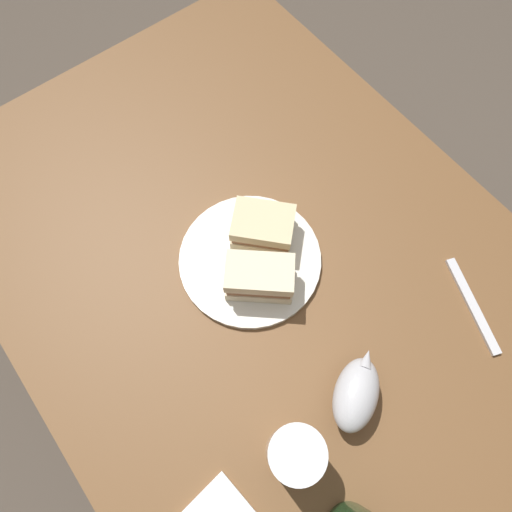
{
  "coord_description": "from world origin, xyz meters",
  "views": [
    {
      "loc": [
        -0.23,
        0.19,
        1.51
      ],
      "look_at": [
        0.01,
        0.01,
        0.77
      ],
      "focal_mm": 31.88,
      "sensor_mm": 36.0,
      "label": 1
    }
  ],
  "objects_px": {
    "plate": "(250,259)",
    "sandwich_half_right": "(263,227)",
    "gravy_boat": "(356,394)",
    "sandwich_half_left": "(260,277)",
    "pint_glass": "(293,453)",
    "fork": "(472,305)"
  },
  "relations": [
    {
      "from": "plate",
      "to": "sandwich_half_right",
      "type": "distance_m",
      "value": 0.06
    },
    {
      "from": "sandwich_half_right",
      "to": "gravy_boat",
      "type": "height_order",
      "value": "sandwich_half_right"
    },
    {
      "from": "sandwich_half_right",
      "to": "gravy_boat",
      "type": "distance_m",
      "value": 0.32
    },
    {
      "from": "plate",
      "to": "sandwich_half_left",
      "type": "distance_m",
      "value": 0.07
    },
    {
      "from": "plate",
      "to": "pint_glass",
      "type": "distance_m",
      "value": 0.33
    },
    {
      "from": "sandwich_half_left",
      "to": "sandwich_half_right",
      "type": "bearing_deg",
      "value": -41.68
    },
    {
      "from": "plate",
      "to": "gravy_boat",
      "type": "bearing_deg",
      "value": 176.95
    },
    {
      "from": "sandwich_half_left",
      "to": "pint_glass",
      "type": "xyz_separation_m",
      "value": [
        -0.24,
        0.13,
        0.01
      ]
    },
    {
      "from": "fork",
      "to": "gravy_boat",
      "type": "bearing_deg",
      "value": -72.61
    },
    {
      "from": "plate",
      "to": "fork",
      "type": "distance_m",
      "value": 0.4
    },
    {
      "from": "gravy_boat",
      "to": "sandwich_half_left",
      "type": "bearing_deg",
      "value": 0.43
    },
    {
      "from": "plate",
      "to": "fork",
      "type": "xyz_separation_m",
      "value": [
        -0.31,
        -0.26,
        -0.0
      ]
    },
    {
      "from": "gravy_boat",
      "to": "fork",
      "type": "distance_m",
      "value": 0.27
    },
    {
      "from": "fork",
      "to": "sandwich_half_left",
      "type": "bearing_deg",
      "value": -112.29
    },
    {
      "from": "sandwich_half_right",
      "to": "plate",
      "type": "bearing_deg",
      "value": 115.84
    },
    {
      "from": "gravy_boat",
      "to": "sandwich_half_right",
      "type": "bearing_deg",
      "value": -11.32
    },
    {
      "from": "pint_glass",
      "to": "fork",
      "type": "bearing_deg",
      "value": -91.85
    },
    {
      "from": "sandwich_half_left",
      "to": "gravy_boat",
      "type": "height_order",
      "value": "sandwich_half_left"
    },
    {
      "from": "plate",
      "to": "sandwich_half_left",
      "type": "relative_size",
      "value": 1.97
    },
    {
      "from": "sandwich_half_left",
      "to": "pint_glass",
      "type": "height_order",
      "value": "pint_glass"
    },
    {
      "from": "sandwich_half_left",
      "to": "gravy_boat",
      "type": "xyz_separation_m",
      "value": [
        -0.24,
        -0.0,
        -0.0
      ]
    },
    {
      "from": "sandwich_half_left",
      "to": "fork",
      "type": "xyz_separation_m",
      "value": [
        -0.26,
        -0.27,
        -0.04
      ]
    }
  ]
}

